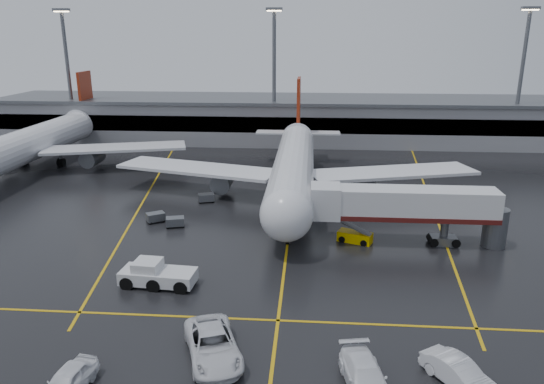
{
  "coord_description": "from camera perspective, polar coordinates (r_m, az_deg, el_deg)",
  "views": [
    {
      "loc": [
        2.17,
        -56.0,
        20.66
      ],
      "look_at": [
        -2.0,
        -2.0,
        4.0
      ],
      "focal_mm": 33.77,
      "sensor_mm": 36.0,
      "label": 1
    }
  ],
  "objects": [
    {
      "name": "ground",
      "position": [
        59.73,
        2.06,
        -3.15
      ],
      "size": [
        220.0,
        220.0,
        0.0
      ],
      "primitive_type": "plane",
      "color": "black",
      "rests_on": "ground"
    },
    {
      "name": "apron_line_centre",
      "position": [
        59.73,
        2.06,
        -3.14
      ],
      "size": [
        0.25,
        90.0,
        0.02
      ],
      "primitive_type": "cube",
      "color": "gold",
      "rests_on": "ground"
    },
    {
      "name": "apron_line_stop",
      "position": [
        39.84,
        0.67,
        -14.12
      ],
      "size": [
        60.0,
        0.25,
        0.02
      ],
      "primitive_type": "cube",
      "color": "gold",
      "rests_on": "ground"
    },
    {
      "name": "apron_line_left",
      "position": [
        72.62,
        -13.56,
        0.09
      ],
      "size": [
        9.99,
        69.35,
        0.02
      ],
      "primitive_type": "cube",
      "rotation": [
        0.0,
        0.0,
        0.14
      ],
      "color": "gold",
      "rests_on": "ground"
    },
    {
      "name": "apron_line_right",
      "position": [
        70.95,
        17.1,
        -0.61
      ],
      "size": [
        7.57,
        69.64,
        0.02
      ],
      "primitive_type": "cube",
      "rotation": [
        0.0,
        0.0,
        -0.1
      ],
      "color": "gold",
      "rests_on": "ground"
    },
    {
      "name": "terminal",
      "position": [
        105.24,
        3.21,
        8.14
      ],
      "size": [
        122.0,
        19.0,
        8.6
      ],
      "color": "gray",
      "rests_on": "ground"
    },
    {
      "name": "light_mast_left",
      "position": [
        108.94,
        -21.81,
        12.66
      ],
      "size": [
        3.0,
        1.2,
        25.45
      ],
      "color": "#595B60",
      "rests_on": "ground"
    },
    {
      "name": "light_mast_mid",
      "position": [
        98.46,
        0.24,
        13.49
      ],
      "size": [
        3.0,
        1.2,
        25.45
      ],
      "color": "#595B60",
      "rests_on": "ground"
    },
    {
      "name": "light_mast_right",
      "position": [
        105.23,
        26.09,
        12.04
      ],
      "size": [
        3.0,
        1.2,
        25.45
      ],
      "color": "#595B60",
      "rests_on": "ground"
    },
    {
      "name": "main_airliner",
      "position": [
        67.77,
        2.45,
        3.03
      ],
      "size": [
        48.8,
        45.6,
        14.1
      ],
      "color": "silver",
      "rests_on": "ground"
    },
    {
      "name": "second_airliner",
      "position": [
        90.88,
        -24.86,
        5.08
      ],
      "size": [
        48.8,
        45.6,
        14.1
      ],
      "color": "silver",
      "rests_on": "ground"
    },
    {
      "name": "jet_bridge",
      "position": [
        53.61,
        14.62,
        -1.66
      ],
      "size": [
        19.9,
        3.4,
        6.05
      ],
      "color": "silver",
      "rests_on": "ground"
    },
    {
      "name": "pushback_tractor",
      "position": [
        45.6,
        -12.78,
        -9.02
      ],
      "size": [
        6.6,
        3.22,
        2.29
      ],
      "color": "silver",
      "rests_on": "ground"
    },
    {
      "name": "belt_loader",
      "position": [
        54.13,
        9.23,
        -4.95
      ],
      "size": [
        3.8,
        2.68,
        2.22
      ],
      "color": "#E9BA00",
      "rests_on": "ground"
    },
    {
      "name": "service_van_a",
      "position": [
        35.62,
        -6.62,
        -16.6
      ],
      "size": [
        5.38,
        7.62,
        1.93
      ],
      "primitive_type": "imported",
      "rotation": [
        0.0,
        0.0,
        0.35
      ],
      "color": "silver",
      "rests_on": "ground"
    },
    {
      "name": "service_van_b",
      "position": [
        33.42,
        10.34,
        -19.59
      ],
      "size": [
        3.36,
        6.13,
        1.68
      ],
      "primitive_type": "imported",
      "rotation": [
        0.0,
        0.0,
        0.18
      ],
      "color": "white",
      "rests_on": "ground"
    },
    {
      "name": "service_van_c",
      "position": [
        35.16,
        20.1,
        -18.41
      ],
      "size": [
        4.3,
        5.15,
        1.66
      ],
      "primitive_type": "imported",
      "rotation": [
        0.0,
        0.0,
        0.6
      ],
      "color": "silver",
      "rests_on": "ground"
    },
    {
      "name": "service_van_d",
      "position": [
        34.88,
        -21.86,
        -19.02
      ],
      "size": [
        2.58,
        4.91,
        1.59
      ],
      "primitive_type": "imported",
      "rotation": [
        0.0,
        0.0,
        -0.16
      ],
      "color": "white",
      "rests_on": "ground"
    },
    {
      "name": "baggage_cart_a",
      "position": [
        58.47,
        -10.74,
        -3.25
      ],
      "size": [
        2.26,
        1.76,
        1.12
      ],
      "color": "#595B60",
      "rests_on": "ground"
    },
    {
      "name": "baggage_cart_b",
      "position": [
        60.4,
        -12.85,
        -2.72
      ],
      "size": [
        2.39,
        2.18,
        1.12
      ],
      "color": "#595B60",
      "rests_on": "ground"
    },
    {
      "name": "baggage_cart_c",
      "position": [
        66.43,
        -7.34,
        -0.6
      ],
      "size": [
        2.3,
        1.85,
        1.12
      ],
      "color": "#595B60",
      "rests_on": "ground"
    }
  ]
}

